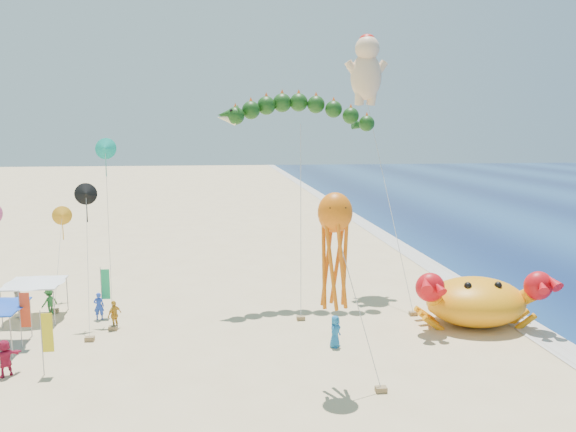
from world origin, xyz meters
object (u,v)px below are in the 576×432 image
object	(u,v)px
octopus_kite	(335,242)
cherub_kite	(367,68)
canopy_white	(34,280)
crab_inflatable	(476,300)
dragon_kite	(298,116)

from	to	relation	value
octopus_kite	cherub_kite	bearing A→B (deg)	70.98
octopus_kite	canopy_white	distance (m)	20.36
crab_inflatable	dragon_kite	distance (m)	16.05
octopus_kite	canopy_white	size ratio (longest dim) A/B	2.50
crab_inflatable	cherub_kite	world-z (taller)	cherub_kite
dragon_kite	octopus_kite	size ratio (longest dim) A/B	1.54
crab_inflatable	canopy_white	bearing A→B (deg)	170.24
dragon_kite	octopus_kite	xyz separation A→B (m)	(-0.26, -13.25, -5.80)
dragon_kite	cherub_kite	xyz separation A→B (m)	(5.34, 3.01, 3.49)
octopus_kite	dragon_kite	bearing A→B (deg)	88.86
crab_inflatable	canopy_white	world-z (taller)	crab_inflatable
canopy_white	dragon_kite	bearing A→B (deg)	6.65
cherub_kite	octopus_kite	size ratio (longest dim) A/B	2.06
dragon_kite	crab_inflatable	bearing A→B (deg)	-33.49
cherub_kite	octopus_kite	xyz separation A→B (m)	(-5.61, -16.26, -9.28)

